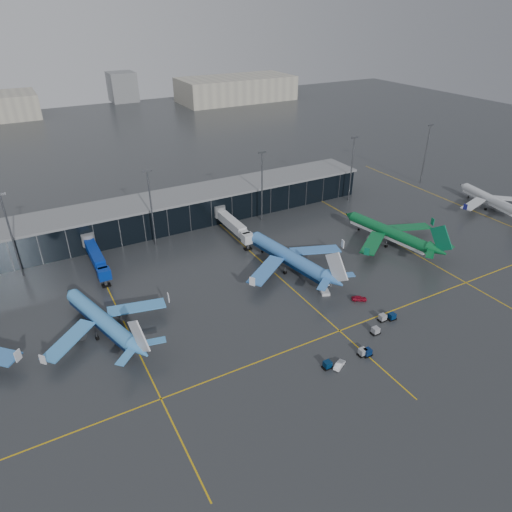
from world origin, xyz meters
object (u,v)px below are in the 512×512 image
service_van_red (359,298)px  service_van_white (339,365)px  airliner_arkefly (100,311)px  airliner_klm_near (288,249)px  mobile_airstair (325,291)px  baggage_carts (369,338)px  airliner_ba (491,194)px  airliner_aer_lingus (389,226)px

service_van_red → service_van_white: size_ratio=1.03×
airliner_arkefly → service_van_red: bearing=-34.1°
airliner_arkefly → airliner_klm_near: bearing=-12.7°
mobile_airstair → service_van_white: 28.93m
baggage_carts → service_van_red: size_ratio=6.71×
mobile_airstair → service_van_white: (-14.49, -25.03, -0.13)m
airliner_ba → mobile_airstair: size_ratio=9.65×
airliner_ba → baggage_carts: airliner_ba is taller
airliner_ba → baggage_carts: (-93.74, -39.16, -4.83)m
airliner_aer_lingus → airliner_arkefly: bearing=171.8°
airliner_arkefly → service_van_white: airliner_arkefly is taller
airliner_klm_near → airliner_aer_lingus: airliner_klm_near is taller
airliner_arkefly → airliner_ba: 147.76m
airliner_ba → mobile_airstair: 92.61m
baggage_carts → service_van_white: size_ratio=6.91×
airliner_klm_near → airliner_arkefly: bearing=174.9°
airliner_klm_near → baggage_carts: bearing=-101.0°
airliner_aer_lingus → baggage_carts: size_ratio=1.51×
mobile_airstair → airliner_aer_lingus: bearing=42.8°
airliner_ba → service_van_red: 88.61m
airliner_aer_lingus → mobile_airstair: 38.96m
airliner_klm_near → baggage_carts: 38.03m
mobile_airstair → airliner_arkefly: bearing=-171.5°
mobile_airstair → service_van_white: bearing=-99.3°
baggage_carts → airliner_arkefly: bearing=148.0°
service_van_red → service_van_white: 27.04m
airliner_aer_lingus → service_van_red: size_ratio=10.17×
baggage_carts → mobile_airstair: size_ratio=7.12×
airliner_arkefly → airliner_aer_lingus: airliner_aer_lingus is taller
airliner_arkefly → service_van_white: bearing=-58.1°
airliner_ba → service_van_white: (-105.25, -42.84, -4.95)m
airliner_klm_near → baggage_carts: airliner_klm_near is taller
baggage_carts → service_van_white: bearing=-162.3°
airliner_arkefly → service_van_white: (42.41, -37.43, -5.24)m
airliner_arkefly → mobile_airstair: bearing=-29.0°
airliner_klm_near → baggage_carts: (-1.25, -37.58, -5.67)m
airliner_klm_near → airliner_aer_lingus: 37.54m
baggage_carts → mobile_airstair: 21.56m
baggage_carts → service_van_white: baggage_carts is taller
airliner_klm_near → mobile_airstair: (1.73, -16.23, -5.66)m
airliner_aer_lingus → baggage_carts: bearing=-146.7°
baggage_carts → airliner_klm_near: bearing=88.1°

